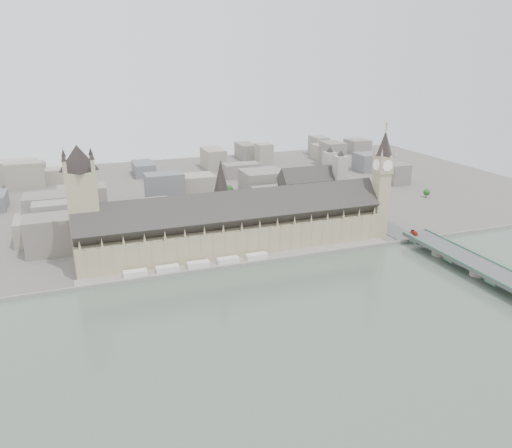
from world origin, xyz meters
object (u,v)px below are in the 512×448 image
object	(u,v)px
westminster_abbey	(312,191)
red_bus_north	(414,233)
car_approach	(385,214)
victoria_tower	(83,202)
palace_of_westminster	(235,227)
elizabeth_tower	(382,177)
westminster_bridge	(471,266)

from	to	relation	value
westminster_abbey	red_bus_north	bearing A→B (deg)	-68.59
westminster_abbey	car_approach	world-z (taller)	westminster_abbey
victoria_tower	car_approach	xyz separation A→B (m)	(288.16, 11.59, -44.27)
victoria_tower	westminster_abbey	bearing A→B (deg)	16.50
westminster_abbey	red_bus_north	size ratio (longest dim) A/B	6.60
palace_of_westminster	elizabeth_tower	size ratio (longest dim) A/B	2.47
westminster_bridge	red_bus_north	world-z (taller)	red_bus_north
victoria_tower	car_approach	size ratio (longest dim) A/B	21.34
palace_of_westminster	red_bus_north	distance (m)	162.37
elizabeth_tower	westminster_abbey	bearing A→B (deg)	107.29
victoria_tower	westminster_bridge	bearing A→B (deg)	-21.78
palace_of_westminster	elizabeth_tower	distance (m)	142.94
palace_of_westminster	car_approach	bearing A→B (deg)	6.15
westminster_bridge	car_approach	distance (m)	125.29
elizabeth_tower	victoria_tower	bearing A→B (deg)	176.04
westminster_abbey	westminster_bridge	bearing A→B (deg)	-74.36
westminster_abbey	red_bus_north	distance (m)	125.97
elizabeth_tower	westminster_abbey	distance (m)	96.91
westminster_bridge	car_approach	world-z (taller)	car_approach
palace_of_westminster	car_approach	distance (m)	167.53
palace_of_westminster	car_approach	world-z (taller)	palace_of_westminster
elizabeth_tower	westminster_bridge	world-z (taller)	elizabeth_tower
westminster_bridge	red_bus_north	size ratio (longest dim) A/B	31.54
car_approach	victoria_tower	bearing A→B (deg)	-167.74
elizabeth_tower	victoria_tower	world-z (taller)	elizabeth_tower
westminster_bridge	westminster_abbey	world-z (taller)	westminster_abbey
palace_of_westminster	victoria_tower	size ratio (longest dim) A/B	2.65
red_bus_north	palace_of_westminster	bearing A→B (deg)	179.56
victoria_tower	red_bus_north	world-z (taller)	victoria_tower
westminster_abbey	car_approach	distance (m)	80.91
palace_of_westminster	westminster_abbey	bearing A→B (deg)	34.17
westminster_abbey	palace_of_westminster	bearing A→B (deg)	-145.83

